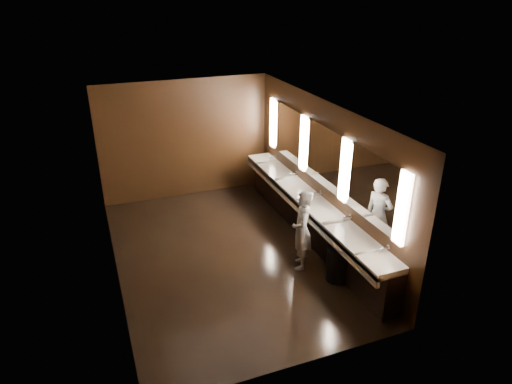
% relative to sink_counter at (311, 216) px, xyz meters
% --- Properties ---
extents(floor, '(6.00, 6.00, 0.00)m').
position_rel_sink_counter_xyz_m(floor, '(-1.79, 0.00, -0.50)').
color(floor, black).
rests_on(floor, ground).
extents(ceiling, '(4.00, 6.00, 0.02)m').
position_rel_sink_counter_xyz_m(ceiling, '(-1.79, 0.00, 2.30)').
color(ceiling, '#2D2D2B').
rests_on(ceiling, wall_back).
extents(wall_back, '(4.00, 0.02, 2.80)m').
position_rel_sink_counter_xyz_m(wall_back, '(-1.79, 3.00, 0.90)').
color(wall_back, black).
rests_on(wall_back, floor).
extents(wall_front, '(4.00, 0.02, 2.80)m').
position_rel_sink_counter_xyz_m(wall_front, '(-1.79, -3.00, 0.90)').
color(wall_front, black).
rests_on(wall_front, floor).
extents(wall_left, '(0.02, 6.00, 2.80)m').
position_rel_sink_counter_xyz_m(wall_left, '(-3.79, 0.00, 0.90)').
color(wall_left, black).
rests_on(wall_left, floor).
extents(wall_right, '(0.02, 6.00, 2.80)m').
position_rel_sink_counter_xyz_m(wall_right, '(0.21, 0.00, 0.90)').
color(wall_right, black).
rests_on(wall_right, floor).
extents(sink_counter, '(0.55, 5.40, 1.01)m').
position_rel_sink_counter_xyz_m(sink_counter, '(0.00, 0.00, 0.00)').
color(sink_counter, black).
rests_on(sink_counter, floor).
extents(mirror_band, '(0.06, 5.03, 1.15)m').
position_rel_sink_counter_xyz_m(mirror_band, '(0.19, -0.00, 1.25)').
color(mirror_band, '#FFE6CD').
rests_on(mirror_band, wall_right).
extents(person, '(0.55, 0.65, 1.50)m').
position_rel_sink_counter_xyz_m(person, '(-0.63, -0.85, 0.25)').
color(person, '#8DA7D2').
rests_on(person, floor).
extents(trash_bin, '(0.51, 0.51, 0.62)m').
position_rel_sink_counter_xyz_m(trash_bin, '(-0.22, -1.46, -0.19)').
color(trash_bin, black).
rests_on(trash_bin, floor).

